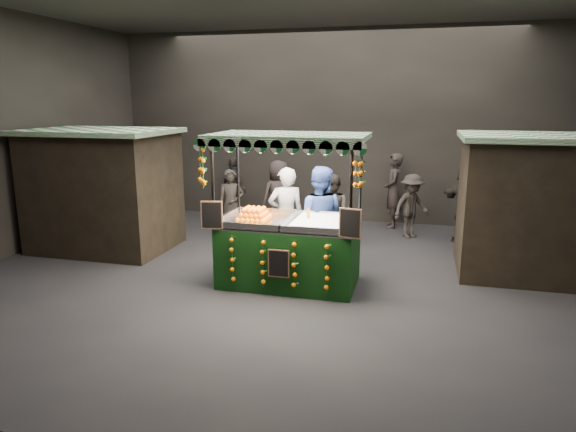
# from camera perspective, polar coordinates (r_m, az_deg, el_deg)

# --- Properties ---
(ground) EXTENTS (12.00, 12.00, 0.00)m
(ground) POSITION_cam_1_polar(r_m,az_deg,el_deg) (9.51, 0.09, -7.01)
(ground) COLOR black
(ground) RESTS_ON ground
(market_hall) EXTENTS (12.10, 10.10, 5.05)m
(market_hall) POSITION_cam_1_polar(r_m,az_deg,el_deg) (8.94, 0.10, 13.83)
(market_hall) COLOR black
(market_hall) RESTS_ON ground
(neighbour_stall_left) EXTENTS (3.00, 2.20, 2.60)m
(neighbour_stall_left) POSITION_cam_1_polar(r_m,az_deg,el_deg) (11.88, -19.66, 2.79)
(neighbour_stall_left) COLOR black
(neighbour_stall_left) RESTS_ON ground
(neighbour_stall_right) EXTENTS (3.00, 2.20, 2.60)m
(neighbour_stall_right) POSITION_cam_1_polar(r_m,az_deg,el_deg) (10.56, 26.13, 1.04)
(neighbour_stall_right) COLOR black
(neighbour_stall_right) RESTS_ON ground
(juice_stall) EXTENTS (2.74, 1.61, 2.65)m
(juice_stall) POSITION_cam_1_polar(r_m,az_deg,el_deg) (9.02, 0.11, -2.62)
(juice_stall) COLOR black
(juice_stall) RESTS_ON ground
(vendor_grey) EXTENTS (0.83, 0.70, 1.94)m
(vendor_grey) POSITION_cam_1_polar(r_m,az_deg,el_deg) (10.15, -0.22, -0.02)
(vendor_grey) COLOR gray
(vendor_grey) RESTS_ON ground
(vendor_blue) EXTENTS (0.98, 0.77, 2.01)m
(vendor_blue) POSITION_cam_1_polar(r_m,az_deg,el_deg) (9.78, 3.44, -0.32)
(vendor_blue) COLOR navy
(vendor_blue) RESTS_ON ground
(shopper_0) EXTENTS (0.69, 0.56, 1.64)m
(shopper_0) POSITION_cam_1_polar(r_m,az_deg,el_deg) (12.06, -6.31, 1.25)
(shopper_0) COLOR #282320
(shopper_0) RESTS_ON ground
(shopper_1) EXTENTS (1.04, 1.04, 1.70)m
(shopper_1) POSITION_cam_1_polar(r_m,az_deg,el_deg) (10.91, 4.85, 0.20)
(shopper_1) COLOR #2C2823
(shopper_1) RESTS_ON ground
(shopper_2) EXTENTS (1.07, 0.91, 1.71)m
(shopper_2) POSITION_cam_1_polar(r_m,az_deg,el_deg) (13.97, -5.95, 3.00)
(shopper_2) COLOR black
(shopper_2) RESTS_ON ground
(shopper_3) EXTENTS (1.11, 1.07, 1.52)m
(shopper_3) POSITION_cam_1_polar(r_m,az_deg,el_deg) (12.49, 13.48, 1.07)
(shopper_3) COLOR #2A2522
(shopper_3) RESTS_ON ground
(shopper_4) EXTENTS (1.03, 1.00, 1.78)m
(shopper_4) POSITION_cam_1_polar(r_m,az_deg,el_deg) (12.58, -1.02, 2.13)
(shopper_4) COLOR #2C2524
(shopper_4) RESTS_ON ground
(shopper_5) EXTENTS (1.59, 1.71, 1.92)m
(shopper_5) POSITION_cam_1_polar(r_m,az_deg,el_deg) (12.26, 19.23, 1.46)
(shopper_5) COLOR #2B2723
(shopper_5) RESTS_ON ground
(shopper_6) EXTENTS (0.52, 0.73, 1.89)m
(shopper_6) POSITION_cam_1_polar(r_m,az_deg,el_deg) (13.34, 11.53, 2.74)
(shopper_6) COLOR #292321
(shopper_6) RESTS_ON ground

